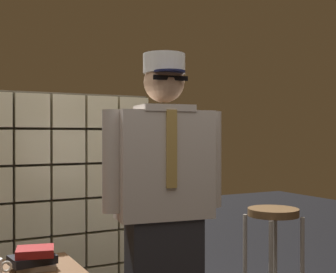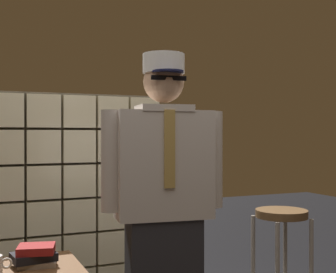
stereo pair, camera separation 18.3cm
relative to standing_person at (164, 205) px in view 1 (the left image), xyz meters
The scene contains 4 objects.
glass_block_wall 1.23m from the standing_person, 98.79° to the left, with size 1.32×0.10×1.58m.
standing_person is the anchor object (origin of this frame).
bar_stool 1.02m from the standing_person, 13.42° to the left, with size 0.34×0.34×0.76m.
book_stack 0.71m from the standing_person, 161.78° to the left, with size 0.24×0.20×0.11m.
Camera 1 is at (-0.93, -1.87, 1.25)m, focal length 49.20 mm.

